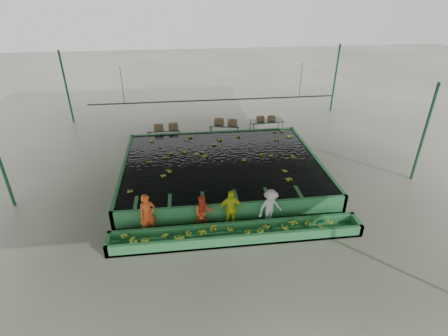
{
  "coord_description": "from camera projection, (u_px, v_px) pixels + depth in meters",
  "views": [
    {
      "loc": [
        -1.86,
        -14.3,
        9.06
      ],
      "look_at": [
        0.0,
        0.5,
        1.0
      ],
      "focal_mm": 28.0,
      "sensor_mm": 36.0,
      "label": 1
    }
  ],
  "objects": [
    {
      "name": "box_stack_left",
      "position": [
        166.0,
        129.0,
        21.55
      ],
      "size": [
        1.48,
        0.52,
        0.31
      ],
      "primitive_type": null,
      "rotation": [
        0.0,
        0.0,
        0.08
      ],
      "color": "olive",
      "rests_on": "packing_table_left"
    },
    {
      "name": "worker_a",
      "position": [
        148.0,
        215.0,
        13.74
      ],
      "size": [
        0.77,
        0.64,
        1.8
      ],
      "primitive_type": "imported",
      "rotation": [
        0.0,
        0.0,
        0.36
      ],
      "color": "#F0591F",
      "rests_on": "ground"
    },
    {
      "name": "box_stack_mid",
      "position": [
        226.0,
        124.0,
        22.47
      ],
      "size": [
        1.49,
        0.82,
        0.31
      ],
      "primitive_type": null,
      "rotation": [
        0.0,
        0.0,
        -0.31
      ],
      "color": "olive",
      "rests_on": "packing_table_mid"
    },
    {
      "name": "packing_table_right",
      "position": [
        266.0,
        127.0,
        22.95
      ],
      "size": [
        2.24,
        1.03,
        0.99
      ],
      "primitive_type": null,
      "rotation": [
        0.0,
        0.0,
        0.07
      ],
      "color": "#59605B",
      "rests_on": "ground"
    },
    {
      "name": "ground",
      "position": [
        225.0,
        191.0,
        16.99
      ],
      "size": [
        80.0,
        80.0,
        0.0
      ],
      "primitive_type": "plane",
      "color": "gray",
      "rests_on": "ground"
    },
    {
      "name": "flotation_tank",
      "position": [
        222.0,
        168.0,
        18.09
      ],
      "size": [
        10.0,
        8.0,
        0.9
      ],
      "primitive_type": null,
      "color": "#308446",
      "rests_on": "ground"
    },
    {
      "name": "cableway_rail",
      "position": [
        214.0,
        100.0,
        19.93
      ],
      "size": [
        0.08,
        0.08,
        14.0
      ],
      "primitive_type": "cylinder",
      "color": "#59605B",
      "rests_on": "shed_roof"
    },
    {
      "name": "floating_bananas",
      "position": [
        220.0,
        155.0,
        18.6
      ],
      "size": [
        8.83,
        6.02,
        0.12
      ],
      "primitive_type": null,
      "color": "#93B22C",
      "rests_on": "tank_water"
    },
    {
      "name": "tank_water",
      "position": [
        222.0,
        161.0,
        17.9
      ],
      "size": [
        9.7,
        7.7,
        0.0
      ],
      "primitive_type": "cube",
      "color": "black",
      "rests_on": "flotation_tank"
    },
    {
      "name": "rail_hanger_right",
      "position": [
        301.0,
        80.0,
        20.0
      ],
      "size": [
        0.04,
        0.04,
        2.0
      ],
      "primitive_type": "cylinder",
      "color": "#59605B",
      "rests_on": "shed_roof"
    },
    {
      "name": "packing_table_left",
      "position": [
        164.0,
        136.0,
        21.82
      ],
      "size": [
        2.05,
        0.85,
        0.93
      ],
      "primitive_type": null,
      "rotation": [
        0.0,
        0.0,
        -0.02
      ],
      "color": "#59605B",
      "rests_on": "ground"
    },
    {
      "name": "worker_b",
      "position": [
        203.0,
        213.0,
        14.03
      ],
      "size": [
        0.84,
        0.69,
        1.59
      ],
      "primitive_type": "imported",
      "rotation": [
        0.0,
        0.0,
        0.12
      ],
      "color": "#DB4522",
      "rests_on": "ground"
    },
    {
      "name": "worker_c",
      "position": [
        230.0,
        209.0,
        14.12
      ],
      "size": [
        1.04,
        0.47,
        1.75
      ],
      "primitive_type": "imported",
      "rotation": [
        0.0,
        0.0,
        0.04
      ],
      "color": "#D1E219",
      "rests_on": "ground"
    },
    {
      "name": "box_stack_right",
      "position": [
        266.0,
        120.0,
        22.74
      ],
      "size": [
        1.19,
        0.33,
        0.26
      ],
      "primitive_type": null,
      "rotation": [
        0.0,
        0.0,
        0.0
      ],
      "color": "olive",
      "rests_on": "packing_table_right"
    },
    {
      "name": "shed_roof",
      "position": [
        225.0,
        90.0,
        14.61
      ],
      "size": [
        20.0,
        22.0,
        0.04
      ],
      "primitive_type": "cube",
      "color": "gray",
      "rests_on": "shed_posts"
    },
    {
      "name": "trough_bananas",
      "position": [
        237.0,
        231.0,
        13.66
      ],
      "size": [
        8.3,
        0.55,
        0.11
      ],
      "primitive_type": null,
      "color": "#93B22C",
      "rests_on": "sorting_trough"
    },
    {
      "name": "worker_d",
      "position": [
        270.0,
        207.0,
        14.32
      ],
      "size": [
        1.21,
        0.93,
        1.65
      ],
      "primitive_type": "imported",
      "rotation": [
        0.0,
        0.0,
        0.33
      ],
      "color": "silver",
      "rests_on": "ground"
    },
    {
      "name": "sorting_trough",
      "position": [
        237.0,
        234.0,
        13.73
      ],
      "size": [
        10.0,
        1.0,
        0.5
      ],
      "primitive_type": null,
      "color": "#308446",
      "rests_on": "ground"
    },
    {
      "name": "rail_hanger_left",
      "position": [
        122.0,
        86.0,
        18.91
      ],
      "size": [
        0.04,
        0.04,
        2.0
      ],
      "primitive_type": "cylinder",
      "color": "#59605B",
      "rests_on": "shed_roof"
    },
    {
      "name": "shed_posts",
      "position": [
        225.0,
        144.0,
        15.8
      ],
      "size": [
        20.0,
        22.0,
        5.0
      ],
      "primitive_type": null,
      "color": "#1E5735",
      "rests_on": "ground"
    },
    {
      "name": "packing_table_mid",
      "position": [
        224.0,
        131.0,
        22.59
      ],
      "size": [
        2.04,
        1.15,
        0.87
      ],
      "primitive_type": null,
      "rotation": [
        0.0,
        0.0,
        -0.21
      ],
      "color": "#59605B",
      "rests_on": "ground"
    }
  ]
}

